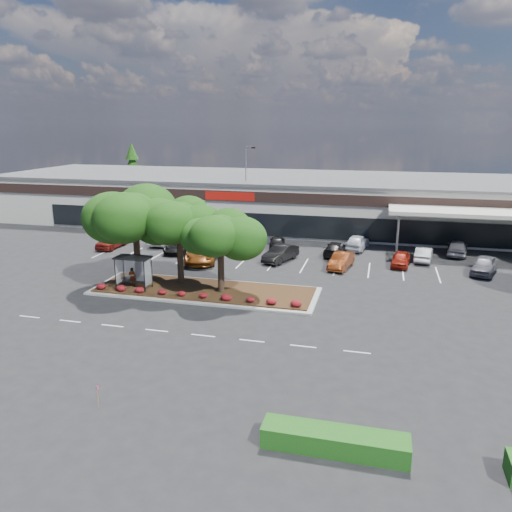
% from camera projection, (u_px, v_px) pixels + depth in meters
% --- Properties ---
extents(ground, '(160.00, 160.00, 0.00)m').
position_uv_depth(ground, '(212.00, 312.00, 35.54)').
color(ground, black).
rests_on(ground, ground).
extents(retail_store, '(80.40, 25.20, 6.25)m').
position_uv_depth(retail_store, '(296.00, 200.00, 66.46)').
color(retail_store, beige).
rests_on(retail_store, ground).
extents(landscape_island, '(18.00, 6.00, 0.26)m').
position_uv_depth(landscape_island, '(205.00, 290.00, 39.73)').
color(landscape_island, '#999A95').
rests_on(landscape_island, ground).
extents(lane_markings, '(33.12, 20.06, 0.01)m').
position_uv_depth(lane_markings, '(248.00, 271.00, 45.33)').
color(lane_markings, silver).
rests_on(lane_markings, ground).
extents(shrub_row, '(17.00, 0.80, 0.50)m').
position_uv_depth(shrub_row, '(195.00, 294.00, 37.67)').
color(shrub_row, maroon).
rests_on(shrub_row, landscape_island).
extents(bus_shelter, '(2.75, 1.55, 2.59)m').
position_uv_depth(bus_shelter, '(134.00, 263.00, 39.50)').
color(bus_shelter, black).
rests_on(bus_shelter, landscape_island).
extents(island_tree_west, '(7.20, 7.20, 7.89)m').
position_uv_depth(island_tree_west, '(136.00, 235.00, 40.58)').
color(island_tree_west, black).
rests_on(island_tree_west, landscape_island).
extents(island_tree_mid, '(6.60, 6.60, 7.32)m').
position_uv_depth(island_tree_mid, '(179.00, 239.00, 40.47)').
color(island_tree_mid, black).
rests_on(island_tree_mid, landscape_island).
extents(island_tree_east, '(5.80, 5.80, 6.50)m').
position_uv_depth(island_tree_east, '(221.00, 251.00, 38.22)').
color(island_tree_east, black).
rests_on(island_tree_east, landscape_island).
extents(hedge_south_east, '(6.00, 1.30, 0.90)m').
position_uv_depth(hedge_south_east, '(334.00, 441.00, 20.40)').
color(hedge_south_east, '#14480F').
rests_on(hedge_south_east, ground).
extents(conifer_north_west, '(4.40, 4.40, 10.00)m').
position_uv_depth(conifer_north_west, '(133.00, 172.00, 84.47)').
color(conifer_north_west, black).
rests_on(conifer_north_west, ground).
extents(person_waiting, '(0.65, 0.52, 1.56)m').
position_uv_depth(person_waiting, '(132.00, 277.00, 40.18)').
color(person_waiting, '#594C47').
rests_on(person_waiting, landscape_island).
extents(light_pole, '(1.43, 0.50, 10.44)m').
position_uv_depth(light_pole, '(247.00, 194.00, 60.60)').
color(light_pole, '#999A95').
rests_on(light_pole, ground).
extents(survey_stake, '(0.07, 0.14, 1.12)m').
position_uv_depth(survey_stake, '(98.00, 394.00, 23.46)').
color(survey_stake, '#9F7A53').
rests_on(survey_stake, ground).
extents(car_0, '(1.98, 4.72, 1.60)m').
position_uv_depth(car_0, '(112.00, 240.00, 53.76)').
color(car_0, maroon).
rests_on(car_0, ground).
extents(car_1, '(3.19, 5.26, 1.36)m').
position_uv_depth(car_1, '(178.00, 245.00, 51.98)').
color(car_1, black).
rests_on(car_1, ground).
extents(car_2, '(1.87, 4.24, 1.35)m').
position_uv_depth(car_2, '(211.00, 252.00, 49.39)').
color(car_2, navy).
rests_on(car_2, ground).
extents(car_3, '(4.22, 6.66, 1.71)m').
position_uv_depth(car_3, '(202.00, 253.00, 48.36)').
color(car_3, '#69340E').
rests_on(car_3, ground).
extents(car_4, '(3.08, 4.97, 1.55)m').
position_uv_depth(car_4, '(281.00, 253.00, 48.51)').
color(car_4, black).
rests_on(car_4, ground).
extents(car_5, '(2.29, 4.57, 1.44)m').
position_uv_depth(car_5, '(341.00, 261.00, 46.14)').
color(car_5, maroon).
rests_on(car_5, ground).
extents(car_6, '(2.02, 4.10, 1.34)m').
position_uv_depth(car_6, '(401.00, 259.00, 46.84)').
color(car_6, maroon).
rests_on(car_6, ground).
extents(car_8, '(3.20, 4.91, 1.55)m').
position_uv_depth(car_8, '(484.00, 265.00, 44.43)').
color(car_8, slate).
rests_on(car_8, ground).
extents(car_9, '(2.27, 5.23, 1.67)m').
position_uv_depth(car_9, '(163.00, 237.00, 55.28)').
color(car_9, silver).
rests_on(car_9, ground).
extents(car_10, '(2.28, 4.99, 1.66)m').
position_uv_depth(car_10, '(182.00, 237.00, 55.34)').
color(car_10, navy).
rests_on(car_10, ground).
extents(car_11, '(3.38, 4.78, 1.51)m').
position_uv_depth(car_11, '(212.00, 242.00, 53.36)').
color(car_11, '#BCBCBC').
rests_on(car_11, ground).
extents(car_12, '(2.74, 5.62, 1.57)m').
position_uv_depth(car_12, '(245.00, 236.00, 56.09)').
color(car_12, navy).
rests_on(car_12, ground).
extents(car_13, '(2.32, 4.30, 1.39)m').
position_uv_depth(car_13, '(277.00, 242.00, 53.50)').
color(car_13, black).
rests_on(car_13, ground).
extents(car_14, '(2.27, 4.77, 1.34)m').
position_uv_depth(car_14, '(335.00, 249.00, 50.68)').
color(car_14, black).
rests_on(car_14, ground).
extents(car_15, '(2.67, 4.94, 1.60)m').
position_uv_depth(car_15, '(357.00, 242.00, 53.01)').
color(car_15, silver).
rests_on(car_15, ground).
extents(car_16, '(2.05, 4.41, 1.40)m').
position_uv_depth(car_16, '(424.00, 254.00, 48.55)').
color(car_16, '#B3B3B3').
rests_on(car_16, ground).
extents(car_17, '(2.68, 5.01, 1.62)m').
position_uv_depth(car_17, '(457.00, 248.00, 50.60)').
color(car_17, slate).
rests_on(car_17, ground).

